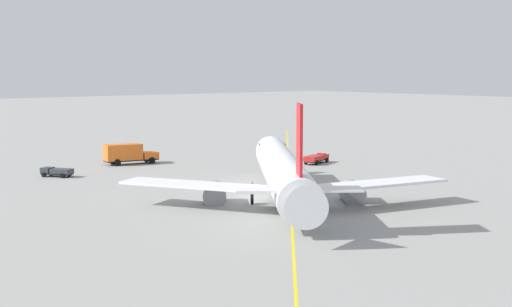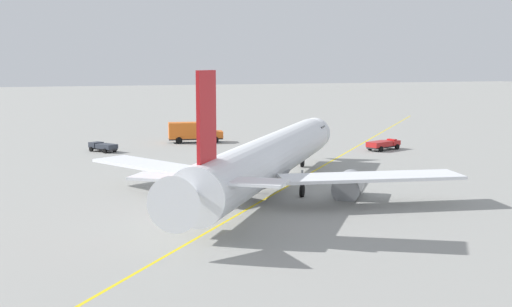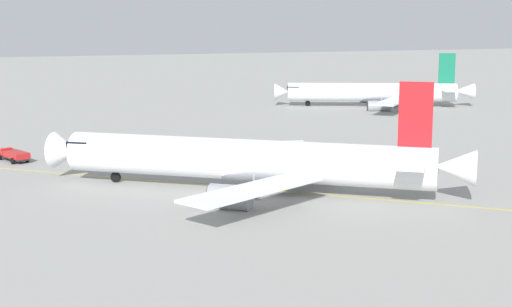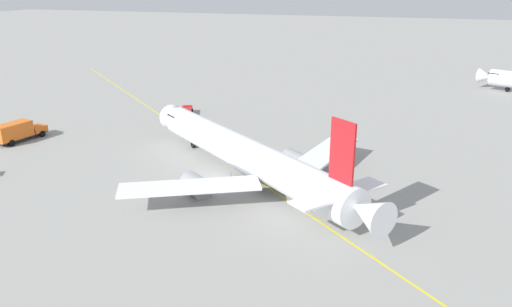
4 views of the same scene
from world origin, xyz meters
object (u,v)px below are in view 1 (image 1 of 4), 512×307
at_px(baggage_truck_truck, 57,172).
at_px(catering_truck_truck, 128,153).
at_px(airliner_main, 284,175).
at_px(ops_pickup_truck, 316,158).

distance_m(baggage_truck_truck, catering_truck_truck, 15.17).
bearing_deg(baggage_truck_truck, airliner_main, 165.96).
bearing_deg(ops_pickup_truck, catering_truck_truck, 121.02).
relative_size(baggage_truck_truck, ops_pickup_truck, 0.77).
bearing_deg(airliner_main, ops_pickup_truck, -13.35).
relative_size(ops_pickup_truck, catering_truck_truck, 0.69).
height_order(baggage_truck_truck, ops_pickup_truck, ops_pickup_truck).
distance_m(ops_pickup_truck, catering_truck_truck, 28.83).
distance_m(baggage_truck_truck, ops_pickup_truck, 38.73).
xyz_separation_m(airliner_main, baggage_truck_truck, (10.91, -33.55, -2.25)).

